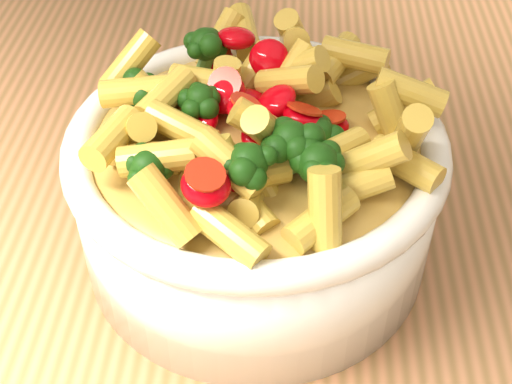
{
  "coord_description": "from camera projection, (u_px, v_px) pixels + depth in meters",
  "views": [
    {
      "loc": [
        0.02,
        -0.45,
        1.3
      ],
      "look_at": [
        -0.01,
        -0.07,
        0.96
      ],
      "focal_mm": 50.0,
      "sensor_mm": 36.0,
      "label": 1
    }
  ],
  "objects": [
    {
      "name": "table",
      "position": [
        267.0,
        263.0,
        0.68
      ],
      "size": [
        1.2,
        0.8,
        0.9
      ],
      "color": "#BF7C51",
      "rests_on": "ground"
    },
    {
      "name": "pasta_salad",
      "position": [
        256.0,
        111.0,
        0.47
      ],
      "size": [
        0.21,
        0.21,
        0.05
      ],
      "color": "#E1C147",
      "rests_on": "serving_bowl"
    },
    {
      "name": "serving_bowl",
      "position": [
        256.0,
        191.0,
        0.52
      ],
      "size": [
        0.26,
        0.26,
        0.11
      ],
      "color": "white",
      "rests_on": "table"
    }
  ]
}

